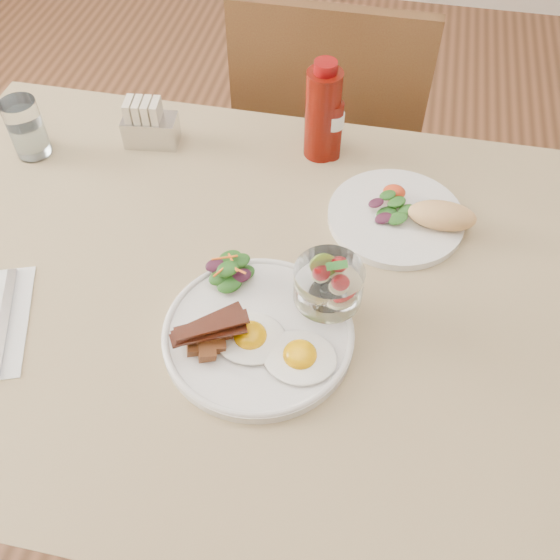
% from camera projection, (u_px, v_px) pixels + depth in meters
% --- Properties ---
extents(table, '(1.33, 0.88, 0.75)m').
position_uv_depth(table, '(273.00, 321.00, 1.04)').
color(table, brown).
rests_on(table, ground).
extents(chair_far, '(0.42, 0.42, 0.93)m').
position_uv_depth(chair_far, '(329.00, 142.00, 1.56)').
color(chair_far, brown).
rests_on(chair_far, ground).
extents(main_plate, '(0.28, 0.28, 0.02)m').
position_uv_depth(main_plate, '(258.00, 334.00, 0.91)').
color(main_plate, silver).
rests_on(main_plate, table).
extents(fried_eggs, '(0.21, 0.14, 0.03)m').
position_uv_depth(fried_eggs, '(275.00, 346.00, 0.88)').
color(fried_eggs, white).
rests_on(fried_eggs, main_plate).
extents(bacon_potato_pile, '(0.11, 0.08, 0.05)m').
position_uv_depth(bacon_potato_pile, '(209.00, 335.00, 0.87)').
color(bacon_potato_pile, brown).
rests_on(bacon_potato_pile, main_plate).
extents(side_salad, '(0.08, 0.07, 0.04)m').
position_uv_depth(side_salad, '(230.00, 272.00, 0.95)').
color(side_salad, '#164312').
rests_on(side_salad, main_plate).
extents(fruit_cup, '(0.10, 0.10, 0.10)m').
position_uv_depth(fruit_cup, '(328.00, 284.00, 0.89)').
color(fruit_cup, white).
rests_on(fruit_cup, main_plate).
extents(second_plate, '(0.25, 0.23, 0.06)m').
position_uv_depth(second_plate, '(407.00, 215.00, 1.05)').
color(second_plate, silver).
rests_on(second_plate, table).
extents(ketchup_bottle, '(0.08, 0.08, 0.19)m').
position_uv_depth(ketchup_bottle, '(323.00, 113.00, 1.11)').
color(ketchup_bottle, '#580B05').
rests_on(ketchup_bottle, table).
extents(hot_sauce_bottle, '(0.05, 0.05, 0.14)m').
position_uv_depth(hot_sauce_bottle, '(333.00, 127.00, 1.13)').
color(hot_sauce_bottle, '#580B05').
rests_on(hot_sauce_bottle, table).
extents(sugar_caddy, '(0.11, 0.07, 0.09)m').
position_uv_depth(sugar_caddy, '(149.00, 126.00, 1.17)').
color(sugar_caddy, silver).
rests_on(sugar_caddy, table).
extents(water_glass, '(0.06, 0.06, 0.11)m').
position_uv_depth(water_glass, '(27.00, 131.00, 1.15)').
color(water_glass, white).
rests_on(water_glass, table).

